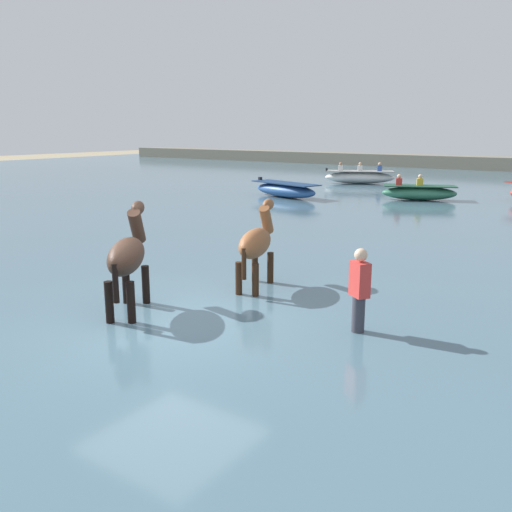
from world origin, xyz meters
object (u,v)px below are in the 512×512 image
object	(u,v)px
horse_lead_chestnut	(256,245)
boat_mid_channel	(285,190)
horse_trailing_dark_bay	(128,258)
boat_far_offshore	(360,177)
boat_distant_west	(419,193)
person_onlooker_left	(359,297)

from	to	relation	value
horse_lead_chestnut	boat_mid_channel	bearing A→B (deg)	119.71
horse_trailing_dark_bay	boat_mid_channel	distance (m)	16.45
horse_lead_chestnut	boat_mid_channel	xyz separation A→B (m)	(-7.28, 12.75, -0.53)
horse_lead_chestnut	boat_far_offshore	xyz separation A→B (m)	(-7.17, 20.58, -0.49)
horse_trailing_dark_bay	boat_far_offshore	world-z (taller)	horse_trailing_dark_bay
boat_distant_west	boat_far_offshore	size ratio (longest dim) A/B	0.83
boat_mid_channel	boat_far_offshore	distance (m)	7.83
horse_trailing_dark_bay	person_onlooker_left	bearing A→B (deg)	19.97
boat_far_offshore	horse_lead_chestnut	bearing A→B (deg)	-70.79
horse_lead_chestnut	boat_mid_channel	world-z (taller)	horse_lead_chestnut
boat_mid_channel	person_onlooker_left	xyz separation A→B (m)	(9.96, -13.85, 0.23)
horse_lead_chestnut	boat_distant_west	bearing A→B (deg)	97.18
boat_far_offshore	horse_trailing_dark_bay	bearing A→B (deg)	-74.89
boat_mid_channel	person_onlooker_left	distance (m)	17.06
boat_distant_west	boat_mid_channel	xyz separation A→B (m)	(-5.36, -2.48, 0.00)
horse_lead_chestnut	horse_trailing_dark_bay	bearing A→B (deg)	-111.53
horse_trailing_dark_bay	boat_mid_channel	world-z (taller)	horse_trailing_dark_bay
horse_lead_chestnut	boat_far_offshore	world-z (taller)	horse_lead_chestnut
boat_distant_west	person_onlooker_left	size ratio (longest dim) A/B	2.05
boat_mid_channel	person_onlooker_left	bearing A→B (deg)	-54.29
boat_distant_west	horse_trailing_dark_bay	bearing A→B (deg)	-86.89
boat_mid_channel	horse_lead_chestnut	bearing A→B (deg)	-60.29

